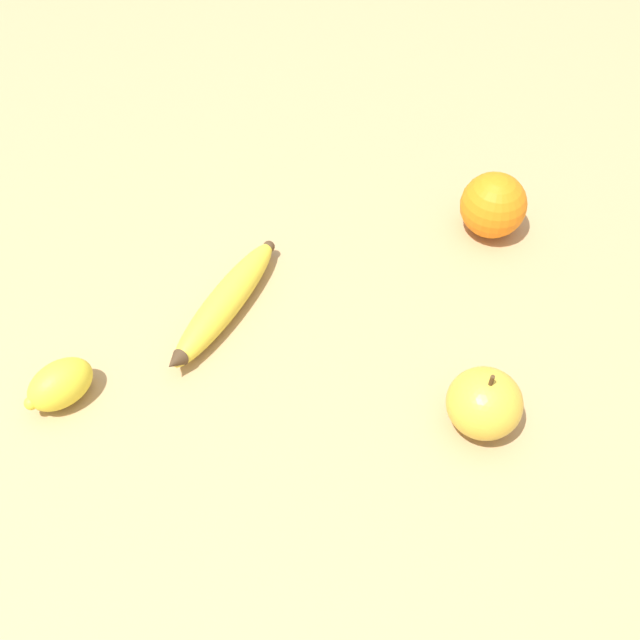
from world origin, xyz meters
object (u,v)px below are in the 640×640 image
(banana, at_px, (224,304))
(orange, at_px, (493,205))
(lemon, at_px, (60,384))
(apple, at_px, (484,403))

(banana, distance_m, orange, 0.35)
(banana, xyz_separation_m, lemon, (-0.15, 0.13, 0.01))
(lemon, bearing_deg, orange, -49.22)
(orange, bearing_deg, banana, 126.51)
(banana, xyz_separation_m, orange, (0.21, -0.28, 0.02))
(orange, height_order, apple, same)
(banana, bearing_deg, lemon, -27.10)
(banana, relative_size, apple, 2.62)
(apple, relative_size, lemon, 0.95)
(banana, distance_m, apple, 0.31)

